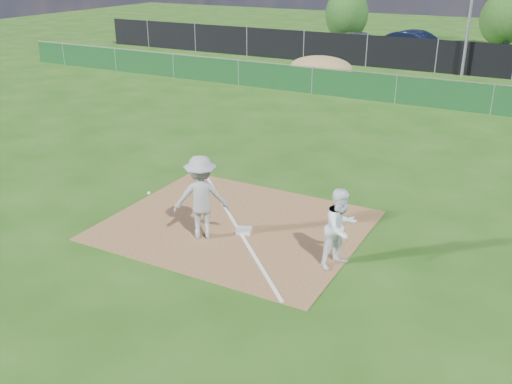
# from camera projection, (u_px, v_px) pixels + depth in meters

# --- Properties ---
(ground) EXTENTS (90.00, 90.00, 0.00)m
(ground) POSITION_uv_depth(u_px,v_px,m) (357.00, 132.00, 21.22)
(ground) COLOR #214A10
(ground) RESTS_ON ground
(infield_dirt) EXTENTS (6.00, 5.00, 0.02)m
(infield_dirt) POSITION_uv_depth(u_px,v_px,m) (235.00, 225.00, 13.91)
(infield_dirt) COLOR brown
(infield_dirt) RESTS_ON ground
(foul_line) EXTENTS (5.01, 5.01, 0.01)m
(foul_line) POSITION_uv_depth(u_px,v_px,m) (235.00, 224.00, 13.91)
(foul_line) COLOR white
(foul_line) RESTS_ON infield_dirt
(green_fence) EXTENTS (44.00, 0.05, 1.20)m
(green_fence) POSITION_uv_depth(u_px,v_px,m) (396.00, 90.00, 25.04)
(green_fence) COLOR #0F3A18
(green_fence) RESTS_ON ground
(dirt_mound) EXTENTS (3.38, 2.60, 1.17)m
(dirt_mound) POSITION_uv_depth(u_px,v_px,m) (321.00, 67.00, 30.08)
(dirt_mound) COLOR olive
(dirt_mound) RESTS_ON ground
(black_fence) EXTENTS (46.00, 0.04, 1.80)m
(black_fence) POSITION_uv_depth(u_px,v_px,m) (437.00, 56.00, 31.41)
(black_fence) COLOR black
(black_fence) RESTS_ON ground
(parking_lot) EXTENTS (46.00, 9.00, 0.01)m
(parking_lot) POSITION_uv_depth(u_px,v_px,m) (452.00, 59.00, 35.82)
(parking_lot) COLOR black
(parking_lot) RESTS_ON ground
(first_base) EXTENTS (0.45, 0.45, 0.07)m
(first_base) POSITION_uv_depth(u_px,v_px,m) (244.00, 230.00, 13.54)
(first_base) COLOR silver
(first_base) RESTS_ON infield_dirt
(play_at_first) EXTENTS (2.36, 1.30, 1.98)m
(play_at_first) POSITION_uv_depth(u_px,v_px,m) (201.00, 197.00, 12.96)
(play_at_first) COLOR #A1A1A4
(play_at_first) RESTS_ON infield_dirt
(runner) EXTENTS (0.96, 1.05, 1.75)m
(runner) POSITION_uv_depth(u_px,v_px,m) (341.00, 228.00, 11.81)
(runner) COLOR white
(runner) RESTS_ON ground
(car_left) EXTENTS (4.68, 3.19, 1.48)m
(car_left) POSITION_uv_depth(u_px,v_px,m) (362.00, 42.00, 37.44)
(car_left) COLOR #97999E
(car_left) RESTS_ON parking_lot
(car_mid) EXTENTS (5.20, 3.05, 1.62)m
(car_mid) POSITION_uv_depth(u_px,v_px,m) (417.00, 45.00, 36.03)
(car_mid) COLOR black
(car_mid) RESTS_ON parking_lot
(tree_left) EXTENTS (3.20, 3.20, 3.79)m
(tree_left) POSITION_uv_depth(u_px,v_px,m) (347.00, 14.00, 42.35)
(tree_left) COLOR #382316
(tree_left) RESTS_ON ground
(tree_mid) EXTENTS (3.16, 3.16, 3.75)m
(tree_mid) POSITION_uv_depth(u_px,v_px,m) (503.00, 19.00, 39.66)
(tree_mid) COLOR #382316
(tree_mid) RESTS_ON ground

